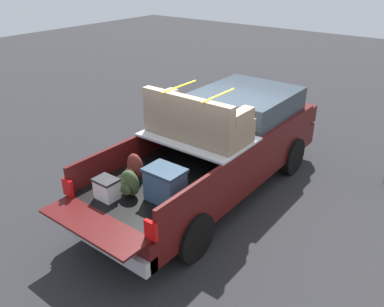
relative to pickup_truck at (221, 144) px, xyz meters
The scene contains 2 objects.
ground_plane 1.00m from the pickup_truck, behind, with size 40.00×40.00×0.00m, color #262628.
pickup_truck is the anchor object (origin of this frame).
Camera 1 is at (-5.61, -3.87, 4.23)m, focal length 36.99 mm.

